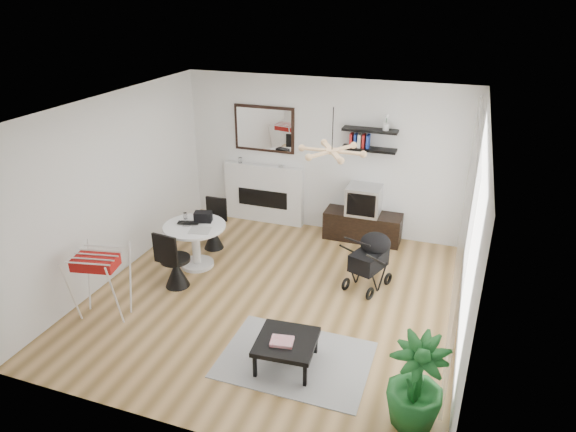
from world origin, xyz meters
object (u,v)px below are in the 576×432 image
(drying_rack, at_px, (101,284))
(coffee_table, at_px, (286,343))
(crt_tv, at_px, (364,200))
(stroller, at_px, (370,262))
(potted_plant, at_px, (416,383))
(tv_console, at_px, (363,226))
(dining_table, at_px, (196,239))
(fireplace, at_px, (264,187))

(drying_rack, distance_m, coffee_table, 2.62)
(crt_tv, height_order, stroller, crt_tv)
(drying_rack, xyz_separation_m, stroller, (3.17, 1.93, -0.11))
(stroller, xyz_separation_m, coffee_table, (-0.56, -2.06, -0.07))
(crt_tv, relative_size, potted_plant, 0.55)
(crt_tv, distance_m, stroller, 1.56)
(tv_console, bearing_deg, dining_table, -141.78)
(potted_plant, bearing_deg, drying_rack, 172.67)
(fireplace, xyz_separation_m, crt_tv, (1.89, -0.17, 0.05))
(fireplace, bearing_deg, crt_tv, -5.06)
(fireplace, distance_m, dining_table, 2.00)
(dining_table, relative_size, coffee_table, 1.32)
(dining_table, bearing_deg, crt_tv, 38.25)
(stroller, bearing_deg, coffee_table, -85.50)
(tv_console, relative_size, drying_rack, 1.39)
(drying_rack, height_order, coffee_table, drying_rack)
(crt_tv, distance_m, coffee_table, 3.55)
(crt_tv, bearing_deg, tv_console, 27.60)
(crt_tv, height_order, coffee_table, crt_tv)
(tv_console, height_order, coffee_table, tv_console)
(crt_tv, bearing_deg, coffee_table, -92.38)
(potted_plant, bearing_deg, stroller, 110.54)
(stroller, relative_size, coffee_table, 1.25)
(tv_console, bearing_deg, coffee_table, -92.48)
(fireplace, distance_m, coffee_table, 4.10)
(potted_plant, bearing_deg, fireplace, 128.27)
(stroller, bearing_deg, crt_tv, 125.60)
(dining_table, bearing_deg, stroller, 6.79)
(tv_console, relative_size, dining_table, 1.37)
(crt_tv, bearing_deg, dining_table, -141.75)
(coffee_table, xyz_separation_m, potted_plant, (1.48, -0.40, 0.19))
(tv_console, xyz_separation_m, stroller, (0.41, -1.47, 0.14))
(potted_plant, bearing_deg, crt_tv, 108.81)
(crt_tv, distance_m, drying_rack, 4.38)
(drying_rack, distance_m, stroller, 3.72)
(tv_console, height_order, drying_rack, drying_rack)
(crt_tv, height_order, potted_plant, potted_plant)
(crt_tv, xyz_separation_m, dining_table, (-2.26, -1.78, -0.28))
(dining_table, bearing_deg, drying_rack, -107.11)
(fireplace, relative_size, potted_plant, 2.11)
(dining_table, height_order, coffee_table, dining_table)
(crt_tv, height_order, drying_rack, crt_tv)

